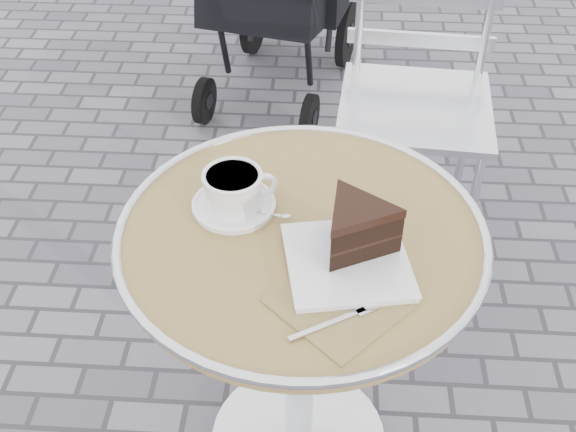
# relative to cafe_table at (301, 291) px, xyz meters

# --- Properties ---
(cafe_table) EXTENTS (0.72, 0.72, 0.74)m
(cafe_table) POSITION_rel_cafe_table_xyz_m (0.00, 0.00, 0.00)
(cafe_table) COLOR silver
(cafe_table) RESTS_ON ground
(cappuccino_set) EXTENTS (0.19, 0.16, 0.08)m
(cappuccino_set) POSITION_rel_cafe_table_xyz_m (-0.13, 0.06, 0.20)
(cappuccino_set) COLOR white
(cappuccino_set) RESTS_ON cafe_table
(cake_plate_set) EXTENTS (0.27, 0.35, 0.12)m
(cake_plate_set) POSITION_rel_cafe_table_xyz_m (0.10, -0.07, 0.22)
(cake_plate_set) COLOR olive
(cake_plate_set) RESTS_ON cafe_table
(bistro_chair) EXTENTS (0.48, 0.48, 0.99)m
(bistro_chair) POSITION_rel_cafe_table_xyz_m (0.31, 0.92, 0.04)
(bistro_chair) COLOR silver
(bistro_chair) RESTS_ON ground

